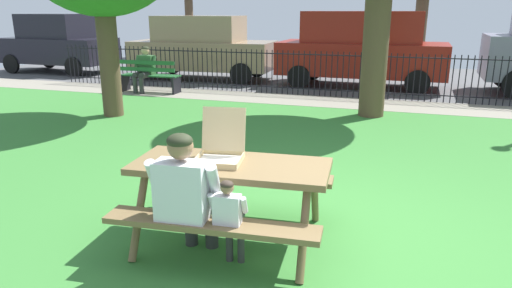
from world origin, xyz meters
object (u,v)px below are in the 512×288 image
(person_on_park_bench, at_px, (145,67))
(parked_car_left, at_px, (202,47))
(parked_car_far_left, at_px, (58,43))
(adult_at_table, at_px, (186,193))
(child_at_table, at_px, (230,215))
(parked_car_center, at_px, (362,48))
(park_bench_left, at_px, (150,77))
(picnic_table_foreground, at_px, (231,181))
(pizza_box_open, at_px, (221,148))

(person_on_park_bench, relative_size, parked_car_left, 0.27)
(parked_car_far_left, bearing_deg, adult_at_table, -45.90)
(child_at_table, xyz_separation_m, parked_car_center, (0.05, 10.23, 0.59))
(park_bench_left, bearing_deg, picnic_table_foreground, -54.66)
(adult_at_table, xyz_separation_m, parked_car_center, (0.43, 10.23, 0.44))
(parked_car_left, bearing_deg, person_on_park_bench, -100.03)
(pizza_box_open, bearing_deg, person_on_park_bench, 125.66)
(pizza_box_open, bearing_deg, parked_car_far_left, 136.03)
(pizza_box_open, distance_m, park_bench_left, 8.48)
(parked_car_far_left, height_order, parked_car_left, parked_car_far_left)
(pizza_box_open, xyz_separation_m, parked_car_center, (0.36, 9.64, 0.22))
(picnic_table_foreground, bearing_deg, pizza_box_open, 148.57)
(picnic_table_foreground, height_order, parked_car_far_left, parked_car_far_left)
(parked_car_left, bearing_deg, picnic_table_foreground, -64.44)
(child_at_table, bearing_deg, parked_car_left, 115.28)
(child_at_table, bearing_deg, adult_at_table, -179.83)
(picnic_table_foreground, distance_m, person_on_park_bench, 8.70)
(park_bench_left, bearing_deg, parked_car_center, 27.35)
(picnic_table_foreground, bearing_deg, parked_car_far_left, 136.16)
(pizza_box_open, distance_m, adult_at_table, 0.64)
(parked_car_far_left, xyz_separation_m, parked_car_left, (5.47, -0.00, -0.01))
(child_at_table, relative_size, parked_car_center, 0.18)
(pizza_box_open, relative_size, parked_car_left, 0.12)
(child_at_table, xyz_separation_m, person_on_park_bench, (-5.30, 7.56, 0.15))
(picnic_table_foreground, bearing_deg, parked_car_left, 115.56)
(person_on_park_bench, bearing_deg, parked_car_center, 26.56)
(parked_car_center, bearing_deg, child_at_table, -90.28)
(person_on_park_bench, height_order, parked_car_far_left, parked_car_far_left)
(pizza_box_open, bearing_deg, park_bench_left, 124.95)
(picnic_table_foreground, distance_m, parked_car_far_left, 14.03)
(parked_car_far_left, xyz_separation_m, parked_car_center, (10.35, 0.00, 0.09))
(adult_at_table, relative_size, parked_car_center, 0.26)
(park_bench_left, bearing_deg, parked_car_left, 83.01)
(pizza_box_open, bearing_deg, parked_car_center, 87.86)
(picnic_table_foreground, xyz_separation_m, pizza_box_open, (-0.13, 0.08, 0.28))
(person_on_park_bench, bearing_deg, child_at_table, -54.93)
(adult_at_table, bearing_deg, pizza_box_open, 83.01)
(child_at_table, relative_size, parked_car_left, 0.19)
(picnic_table_foreground, xyz_separation_m, park_bench_left, (-4.98, 7.02, -0.18))
(adult_at_table, relative_size, child_at_table, 1.43)
(park_bench_left, xyz_separation_m, person_on_park_bench, (-0.14, 0.02, 0.24))
(person_on_park_bench, xyz_separation_m, parked_car_center, (5.35, 2.68, 0.44))
(pizza_box_open, height_order, parked_car_left, parked_car_left)
(picnic_table_foreground, xyz_separation_m, person_on_park_bench, (-5.12, 7.04, 0.06))
(park_bench_left, relative_size, parked_car_far_left, 0.41)
(parked_car_far_left, bearing_deg, park_bench_left, -27.68)
(picnic_table_foreground, bearing_deg, adult_at_table, -110.92)
(parked_car_center, bearing_deg, park_bench_left, -152.65)
(adult_at_table, bearing_deg, picnic_table_foreground, 69.08)
(person_on_park_bench, relative_size, parked_car_far_left, 0.30)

